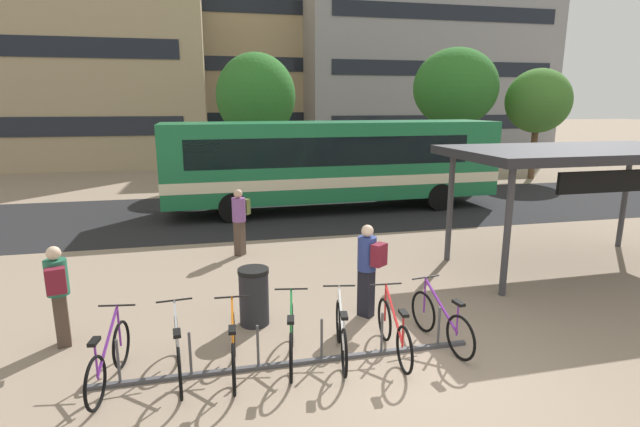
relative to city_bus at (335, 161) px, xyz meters
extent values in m
plane|color=gray|center=(-1.53, -11.15, -1.78)|extent=(200.00, 200.00, 0.00)
cube|color=#232326|center=(-1.53, 0.00, -1.77)|extent=(80.00, 7.20, 0.01)
cube|color=#196B3D|center=(-0.06, 0.00, 0.07)|extent=(12.07, 2.91, 2.70)
cube|color=beige|center=(-0.06, 0.00, -0.58)|extent=(12.09, 2.93, 0.36)
cube|color=black|center=(5.38, 0.16, 1.20)|extent=(1.07, 2.32, 0.40)
cube|color=black|center=(5.91, 0.18, 0.34)|extent=(0.15, 2.19, 1.40)
cube|color=black|center=(-0.40, 1.23, 0.48)|extent=(9.84, 0.35, 0.97)
cube|color=black|center=(-0.33, -1.26, 0.48)|extent=(9.84, 0.35, 0.97)
cylinder|color=black|center=(3.62, 1.26, -1.28)|extent=(1.01, 0.33, 1.00)
cylinder|color=black|center=(3.69, -1.05, -1.28)|extent=(1.01, 0.33, 1.00)
cylinder|color=black|center=(-3.82, 1.04, -1.28)|extent=(1.01, 0.33, 1.00)
cylinder|color=black|center=(-3.75, -1.27, -1.28)|extent=(1.01, 0.33, 1.00)
cube|color=#47474C|center=(-3.34, -10.51, -1.75)|extent=(5.76, 0.13, 0.06)
cylinder|color=#47474C|center=(-5.73, -10.53, -1.43)|extent=(0.04, 0.04, 0.70)
cylinder|color=#47474C|center=(-4.77, -10.52, -1.43)|extent=(0.04, 0.04, 0.70)
cylinder|color=#47474C|center=(-3.81, -10.52, -1.43)|extent=(0.04, 0.04, 0.70)
cylinder|color=#47474C|center=(-2.86, -10.51, -1.43)|extent=(0.04, 0.04, 0.70)
cylinder|color=#47474C|center=(-1.90, -10.50, -1.43)|extent=(0.04, 0.04, 0.70)
cylinder|color=#47474C|center=(-0.94, -10.49, -1.43)|extent=(0.04, 0.04, 0.70)
torus|color=black|center=(-5.79, -9.98, -1.42)|extent=(0.14, 0.70, 0.70)
torus|color=black|center=(-5.93, -10.99, -1.42)|extent=(0.14, 0.70, 0.70)
cube|color=#702893|center=(-5.86, -10.47, -1.11)|extent=(0.16, 0.92, 0.58)
cylinder|color=#702893|center=(-5.92, -10.90, -1.16)|extent=(0.03, 0.03, 0.55)
cube|color=black|center=(-5.92, -10.90, -0.90)|extent=(0.13, 0.23, 0.05)
cylinder|color=#702893|center=(-5.79, -10.00, -1.11)|extent=(0.04, 0.04, 0.65)
cylinder|color=black|center=(-5.79, -10.00, -0.80)|extent=(0.52, 0.10, 0.03)
torus|color=black|center=(-4.99, -9.97, -1.42)|extent=(0.11, 0.70, 0.70)
torus|color=black|center=(-4.89, -10.99, -1.42)|extent=(0.11, 0.70, 0.70)
cube|color=#B7BABF|center=(-4.94, -10.46, -1.11)|extent=(0.12, 0.92, 0.58)
cylinder|color=#B7BABF|center=(-4.90, -10.89, -1.16)|extent=(0.03, 0.03, 0.55)
cube|color=black|center=(-4.90, -10.89, -0.90)|extent=(0.12, 0.23, 0.05)
cylinder|color=#B7BABF|center=(-4.99, -9.99, -1.11)|extent=(0.04, 0.04, 0.65)
cylinder|color=black|center=(-4.99, -9.99, -0.80)|extent=(0.52, 0.08, 0.03)
torus|color=black|center=(-4.15, -10.03, -1.42)|extent=(0.07, 0.71, 0.70)
torus|color=black|center=(-4.19, -11.04, -1.42)|extent=(0.07, 0.71, 0.70)
cube|color=orange|center=(-4.17, -10.52, -1.11)|extent=(0.07, 0.92, 0.58)
cylinder|color=orange|center=(-4.18, -10.94, -1.16)|extent=(0.03, 0.03, 0.55)
cube|color=black|center=(-4.18, -10.94, -0.90)|extent=(0.11, 0.22, 0.05)
cylinder|color=orange|center=(-4.15, -10.05, -1.11)|extent=(0.03, 0.03, 0.65)
cylinder|color=black|center=(-4.15, -10.05, -0.80)|extent=(0.52, 0.05, 0.03)
torus|color=black|center=(-3.22, -9.90, -1.42)|extent=(0.16, 0.70, 0.70)
torus|color=black|center=(-3.39, -10.91, -1.42)|extent=(0.16, 0.70, 0.70)
cube|color=#1E7F38|center=(-3.30, -10.39, -1.11)|extent=(0.19, 0.91, 0.58)
cylinder|color=#1E7F38|center=(-3.37, -10.81, -1.16)|extent=(0.03, 0.03, 0.55)
cube|color=black|center=(-3.37, -10.81, -0.90)|extent=(0.14, 0.23, 0.05)
cylinder|color=#1E7F38|center=(-3.22, -9.92, -1.11)|extent=(0.04, 0.04, 0.65)
cylinder|color=black|center=(-3.22, -9.92, -0.80)|extent=(0.52, 0.11, 0.03)
torus|color=black|center=(-2.44, -9.94, -1.42)|extent=(0.17, 0.70, 0.70)
torus|color=black|center=(-2.62, -10.94, -1.42)|extent=(0.17, 0.70, 0.70)
cube|color=silver|center=(-2.53, -10.42, -1.11)|extent=(0.19, 0.91, 0.58)
cylinder|color=silver|center=(-2.60, -10.84, -1.16)|extent=(0.03, 0.03, 0.55)
cube|color=black|center=(-2.60, -10.84, -0.90)|extent=(0.14, 0.23, 0.05)
cylinder|color=silver|center=(-2.44, -9.96, -1.11)|extent=(0.04, 0.04, 0.65)
cylinder|color=black|center=(-2.44, -9.96, -0.80)|extent=(0.52, 0.12, 0.03)
torus|color=black|center=(-1.68, -10.03, -1.42)|extent=(0.09, 0.71, 0.70)
torus|color=black|center=(-1.75, -11.05, -1.42)|extent=(0.09, 0.71, 0.70)
cube|color=red|center=(-1.71, -10.52, -1.11)|extent=(0.09, 0.92, 0.58)
cylinder|color=red|center=(-1.74, -10.95, -1.16)|extent=(0.03, 0.03, 0.55)
cube|color=black|center=(-1.74, -10.95, -0.90)|extent=(0.11, 0.23, 0.05)
cylinder|color=red|center=(-1.68, -10.05, -1.11)|extent=(0.03, 0.03, 0.65)
cylinder|color=black|center=(-1.68, -10.05, -0.80)|extent=(0.52, 0.06, 0.03)
torus|color=black|center=(-0.93, -9.87, -1.42)|extent=(0.15, 0.70, 0.70)
torus|color=black|center=(-0.77, -10.88, -1.42)|extent=(0.15, 0.70, 0.70)
cube|color=#702893|center=(-0.85, -10.36, -1.11)|extent=(0.17, 0.91, 0.58)
cylinder|color=#702893|center=(-0.78, -10.78, -1.16)|extent=(0.03, 0.03, 0.55)
cube|color=black|center=(-0.78, -10.78, -0.90)|extent=(0.13, 0.23, 0.05)
cylinder|color=#702893|center=(-0.92, -9.89, -1.11)|extent=(0.04, 0.04, 0.65)
cylinder|color=black|center=(-0.92, -9.89, -0.80)|extent=(0.52, 0.11, 0.03)
cylinder|color=#38383D|center=(1.33, -8.76, -0.45)|extent=(0.14, 0.14, 2.65)
cylinder|color=#38383D|center=(1.29, -6.41, -0.45)|extent=(0.14, 0.14, 2.65)
cylinder|color=#38383D|center=(6.46, -6.33, -0.45)|extent=(0.14, 0.14, 2.65)
cube|color=#28282D|center=(3.89, -7.54, 0.98)|extent=(6.02, 3.24, 0.20)
cube|color=black|center=(3.92, -8.86, 0.53)|extent=(3.31, 0.13, 0.44)
cube|color=#47382D|center=(-6.83, -9.08, -1.34)|extent=(0.26, 0.30, 0.87)
cylinder|color=#23664C|center=(-6.83, -9.08, -0.61)|extent=(0.41, 0.41, 0.58)
sphere|color=beige|center=(-6.83, -9.08, -0.22)|extent=(0.22, 0.22, 0.22)
cube|color=maroon|center=(-6.77, -9.33, -0.59)|extent=(0.32, 0.24, 0.40)
cube|color=black|center=(-1.70, -9.09, -1.33)|extent=(0.31, 0.33, 0.89)
cylinder|color=navy|center=(-1.70, -9.09, -0.57)|extent=(0.48, 0.48, 0.62)
sphere|color=beige|center=(-1.70, -9.09, -0.15)|extent=(0.22, 0.22, 0.22)
cube|color=maroon|center=(-1.55, -9.30, -0.54)|extent=(0.33, 0.31, 0.40)
cube|color=#47382D|center=(-3.75, -4.88, -1.32)|extent=(0.31, 0.33, 0.90)
cylinder|color=#7F4C93|center=(-3.75, -4.88, -0.57)|extent=(0.47, 0.47, 0.61)
sphere|color=tan|center=(-3.75, -4.88, -0.16)|extent=(0.22, 0.22, 0.22)
cube|color=#56602D|center=(-3.60, -4.66, -0.54)|extent=(0.33, 0.31, 0.40)
cylinder|color=#232328|center=(-3.74, -8.97, -1.30)|extent=(0.52, 0.52, 0.95)
cylinder|color=black|center=(-3.74, -8.97, -0.79)|extent=(0.55, 0.55, 0.08)
cylinder|color=brown|center=(11.90, 5.07, -0.47)|extent=(0.32, 0.32, 2.61)
ellipsoid|color=#427A2D|center=(11.90, 5.07, 2.19)|extent=(3.21, 3.21, 3.20)
cylinder|color=brown|center=(7.82, 6.11, -0.29)|extent=(0.32, 0.32, 2.96)
ellipsoid|color=#2D7028|center=(7.82, 6.11, 2.85)|extent=(4.23, 4.23, 3.92)
cylinder|color=brown|center=(-2.21, 6.55, -0.54)|extent=(0.32, 0.32, 2.48)
ellipsoid|color=#2D7028|center=(-2.21, 6.55, 2.40)|extent=(3.74, 3.74, 4.00)
cube|color=black|center=(-15.43, 12.91, 0.79)|extent=(19.02, 0.06, 1.10)
cube|color=gray|center=(13.32, 24.52, 6.25)|extent=(20.38, 12.56, 16.05)
cube|color=black|center=(13.32, 18.21, 0.63)|extent=(17.93, 0.06, 1.10)
cube|color=black|center=(13.32, 18.21, 4.64)|extent=(17.93, 0.06, 1.10)
cube|color=black|center=(13.32, 18.21, 8.66)|extent=(17.93, 0.06, 1.10)
cube|color=tan|center=(-2.71, 27.92, 4.68)|extent=(16.80, 10.01, 12.91)
cube|color=black|center=(-2.71, 22.89, 0.81)|extent=(14.79, 0.06, 1.10)
cube|color=black|center=(-2.71, 22.89, 5.11)|extent=(14.79, 0.06, 1.10)
cube|color=black|center=(-2.71, 22.89, 9.41)|extent=(14.79, 0.06, 1.10)
camera|label=1|loc=(-4.32, -17.00, 2.06)|focal=27.07mm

